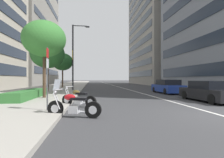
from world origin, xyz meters
TOP-DOWN VIEW (x-y plane):
  - ground_plane at (0.00, 0.00)m, footprint 400.00×400.00m
  - sidewalk_right_plaza at (30.00, 10.93)m, footprint 160.00×9.05m
  - lane_centre_stripe at (35.00, 0.00)m, footprint 110.00×0.16m
  - motorcycle_far_end_row at (0.36, 5.97)m, footprint 0.87×2.12m
  - motorcycle_under_tarp at (2.96, 5.95)m, footprint 1.30×1.90m
  - car_approaching_light at (4.25, -2.52)m, footprint 4.37×1.90m
  - car_far_down_avenue at (11.01, -2.72)m, footprint 4.56×1.94m
  - parking_sign_by_curb at (1.27, 7.15)m, footprint 0.32×0.06m
  - street_lamp_with_banners at (15.52, 7.20)m, footprint 1.26×2.17m
  - clipped_hedge_bed at (6.43, 9.63)m, footprint 5.89×1.10m
  - street_tree_near_plaza_corner at (6.56, 8.62)m, footprint 3.07×3.07m
  - street_tree_mid_sidewalk at (13.01, 9.90)m, footprint 3.59×3.59m
  - street_tree_far_plaza at (22.26, 9.78)m, footprint 3.28×3.28m
  - office_tower_mid_left at (42.84, -16.12)m, footprint 25.42×15.56m
  - office_tower_far_right_block at (42.26, 25.25)m, footprint 27.76×17.70m

SIDE VIEW (x-z plane):
  - ground_plane at x=0.00m, z-range 0.00..0.00m
  - lane_centre_stripe at x=35.00m, z-range 0.00..0.01m
  - sidewalk_right_plaza at x=30.00m, z-range 0.00..0.15m
  - motorcycle_under_tarp at x=2.96m, z-range -0.13..0.96m
  - clipped_hedge_bed at x=6.43m, z-range 0.15..0.70m
  - motorcycle_far_end_row at x=0.36m, z-range -0.30..1.18m
  - car_approaching_light at x=4.25m, z-range -0.04..1.32m
  - car_far_down_avenue at x=11.01m, z-range -0.04..1.39m
  - parking_sign_by_curb at x=1.27m, z-range 0.49..3.20m
  - street_tree_mid_sidewalk at x=13.01m, z-range 1.40..6.95m
  - street_tree_far_plaza at x=22.26m, z-range 1.50..7.01m
  - street_tree_near_plaza_corner at x=6.56m, z-range 1.60..7.13m
  - street_lamp_with_banners at x=15.52m, z-range 0.92..8.98m
  - office_tower_mid_left at x=42.84m, z-range 0.00..36.61m
  - office_tower_far_right_block at x=42.26m, z-range 0.00..42.72m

